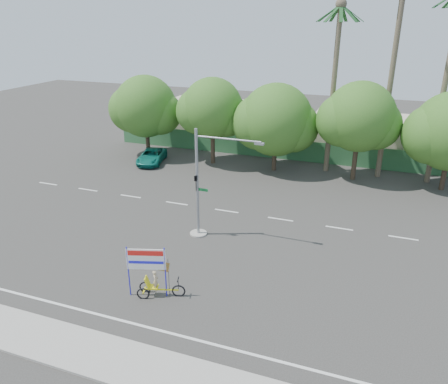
% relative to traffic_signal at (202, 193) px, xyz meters
% --- Properties ---
extents(ground, '(120.00, 120.00, 0.00)m').
position_rel_traffic_signal_xyz_m(ground, '(2.20, -3.98, -2.92)').
color(ground, '#33302D').
rests_on(ground, ground).
extents(sidewalk_near, '(50.00, 2.40, 0.12)m').
position_rel_traffic_signal_xyz_m(sidewalk_near, '(2.20, -11.48, -2.86)').
color(sidewalk_near, gray).
rests_on(sidewalk_near, ground).
extents(fence, '(38.00, 0.08, 2.00)m').
position_rel_traffic_signal_xyz_m(fence, '(2.20, 17.52, -1.92)').
color(fence, '#336B3D').
rests_on(fence, ground).
extents(building_left, '(12.00, 8.00, 4.00)m').
position_rel_traffic_signal_xyz_m(building_left, '(-7.80, 22.02, -0.92)').
color(building_left, beige).
rests_on(building_left, ground).
extents(building_right, '(14.00, 8.00, 3.60)m').
position_rel_traffic_signal_xyz_m(building_right, '(10.20, 22.02, -1.12)').
color(building_right, beige).
rests_on(building_right, ground).
extents(tree_far_left, '(7.14, 6.00, 7.96)m').
position_rel_traffic_signal_xyz_m(tree_far_left, '(-11.85, 14.02, 1.84)').
color(tree_far_left, '#473828').
rests_on(tree_far_left, ground).
extents(tree_left, '(6.66, 5.60, 8.07)m').
position_rel_traffic_signal_xyz_m(tree_left, '(-4.85, 14.02, 2.14)').
color(tree_left, '#473828').
rests_on(tree_left, ground).
extents(tree_center, '(7.62, 6.40, 7.85)m').
position_rel_traffic_signal_xyz_m(tree_center, '(1.14, 14.02, 1.55)').
color(tree_center, '#473828').
rests_on(tree_center, ground).
extents(tree_right, '(6.90, 5.80, 8.36)m').
position_rel_traffic_signal_xyz_m(tree_right, '(8.15, 14.02, 2.32)').
color(tree_right, '#473828').
rests_on(tree_right, ground).
extents(palm_tall, '(3.73, 3.79, 17.45)m').
position_rel_traffic_signal_xyz_m(palm_tall, '(10.20, 15.52, 7.55)').
color(palm_tall, '#70604C').
rests_on(palm_tall, ground).
extents(palm_mid, '(3.73, 3.79, 15.45)m').
position_rel_traffic_signal_xyz_m(palm_mid, '(14.20, 15.52, 6.48)').
color(palm_mid, '#70604C').
rests_on(palm_mid, ground).
extents(palm_short, '(3.73, 3.79, 14.45)m').
position_rel_traffic_signal_xyz_m(palm_short, '(5.70, 15.52, 5.94)').
color(palm_short, '#70604C').
rests_on(palm_short, ground).
extents(traffic_signal, '(4.72, 1.10, 7.00)m').
position_rel_traffic_signal_xyz_m(traffic_signal, '(0.00, 0.00, 0.00)').
color(traffic_signal, gray).
rests_on(traffic_signal, ground).
extents(trike_billboard, '(2.75, 1.16, 2.81)m').
position_rel_traffic_signal_xyz_m(trike_billboard, '(0.22, -6.92, -1.79)').
color(trike_billboard, black).
rests_on(trike_billboard, ground).
extents(pickup_truck, '(3.17, 5.01, 1.29)m').
position_rel_traffic_signal_xyz_m(pickup_truck, '(-10.33, 12.04, -2.28)').
color(pickup_truck, '#107365').
rests_on(pickup_truck, ground).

